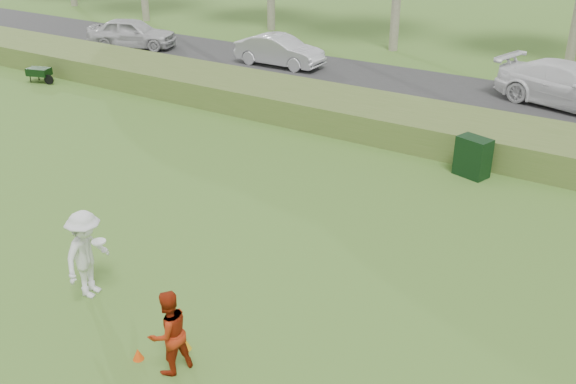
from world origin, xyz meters
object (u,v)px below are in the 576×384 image
Objects in this scene: cone_yellow at (186,344)px; cone_orange at (138,354)px; player_white at (87,254)px; player_red at (169,333)px; utility_cabinet at (473,157)px; car_mid at (280,51)px; car_left at (132,33)px; car_right at (571,86)px.

cone_orange is at bearing -128.60° from cone_yellow.
player_white is 8.59× the size of cone_orange.
player_white is 2.96m from player_red.
player_red is at bearing -74.30° from cone_yellow.
player_red is at bearing 10.15° from cone_orange.
utility_cabinet is at bearing 78.04° from cone_orange.
car_mid is (-9.46, 17.30, 0.63)m from cone_yellow.
car_left is at bearing 30.54° from player_white.
cone_orange is 0.05× the size of car_left.
player_white is 18.31m from car_mid.
player_red reaches higher than utility_cabinet.
player_red is 0.35× the size of car_left.
cone_yellow is at bearing 51.40° from cone_orange.
car_mid is (-11.21, 7.24, 0.17)m from utility_cabinet.
utility_cabinet is at bearing -36.88° from player_white.
player_white is 0.42× the size of car_left.
cone_yellow is (2.69, -0.29, -0.81)m from player_white.
cone_yellow is (-0.15, 0.53, -0.66)m from player_red.
car_left is 8.22m from car_mid.
utility_cabinet reaches higher than cone_orange.
car_mid is at bearing -106.21° from car_left.
cone_orange is at bearing -125.71° from player_white.
car_mid is 0.76× the size of car_right.
car_mid is (8.16, 0.99, -0.06)m from car_left.
player_white reaches higher than cone_yellow.
car_right is at bearing -108.54° from car_left.
car_right is at bearing 81.29° from cone_yellow.
car_right is (12.21, 0.64, 0.11)m from car_mid.
utility_cabinet is 20.35m from car_left.
car_left is at bearing 179.33° from utility_cabinet.
car_mid is (-9.61, 17.83, -0.03)m from player_red.
car_right reaches higher than player_red.
player_red is 1.36× the size of utility_cabinet.
car_left is (-17.61, 16.31, 0.69)m from cone_yellow.
car_mid is (-6.77, 17.01, -0.18)m from player_white.
player_red is 7.18× the size of cone_orange.
car_mid is at bearing -135.72° from player_red.
car_mid is at bearing 9.27° from player_white.
player_red is 24.47m from car_left.
player_white is at bearing 156.71° from cone_orange.
player_red is 18.66m from car_right.
player_white is 2.83m from cone_yellow.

